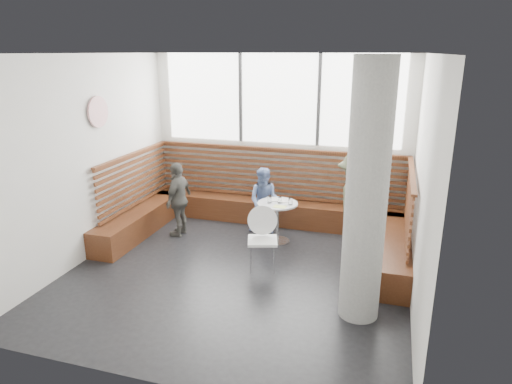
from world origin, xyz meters
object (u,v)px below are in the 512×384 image
(cafe_table, at_px, (277,214))
(child_left, at_px, (179,199))
(concrete_column, at_px, (366,195))
(adult_man, at_px, (356,204))
(child_back, at_px, (265,201))
(cafe_chair, at_px, (264,233))

(cafe_table, bearing_deg, child_left, -173.95)
(concrete_column, height_order, cafe_table, concrete_column)
(child_left, bearing_deg, adult_man, 94.13)
(adult_man, xyz_separation_m, child_back, (-1.66, 0.47, -0.25))
(cafe_chair, bearing_deg, cafe_table, 76.04)
(child_left, bearing_deg, child_back, 112.99)
(concrete_column, relative_size, adult_man, 1.84)
(child_left, bearing_deg, cafe_table, 98.90)
(adult_man, bearing_deg, child_back, 63.52)
(concrete_column, xyz_separation_m, adult_man, (-0.24, 1.84, -0.73))
(cafe_table, bearing_deg, adult_man, -5.11)
(cafe_table, distance_m, child_back, 0.49)
(child_back, bearing_deg, cafe_chair, -77.06)
(cafe_table, xyz_separation_m, cafe_chair, (0.05, -1.02, 0.05))
(cafe_chair, xyz_separation_m, child_back, (-0.37, 1.37, 0.05))
(adult_man, height_order, child_left, adult_man)
(cafe_table, relative_size, adult_man, 0.42)
(concrete_column, bearing_deg, child_left, 152.16)
(cafe_chair, bearing_deg, adult_man, 18.50)
(concrete_column, distance_m, child_back, 3.15)
(adult_man, distance_m, child_left, 3.13)
(adult_man, bearing_deg, cafe_chair, 114.29)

